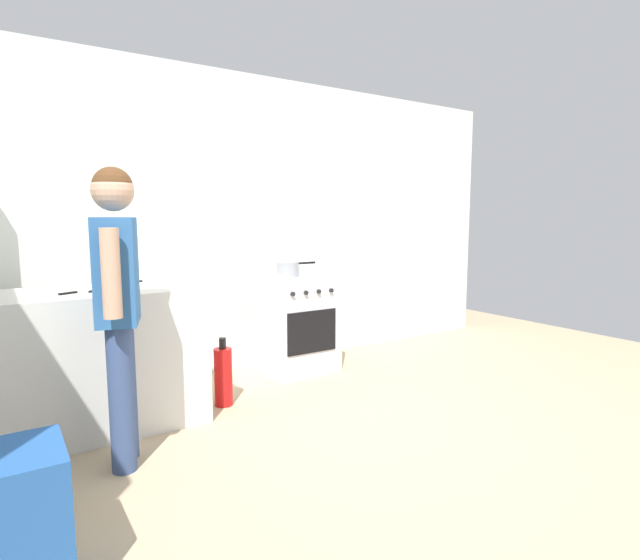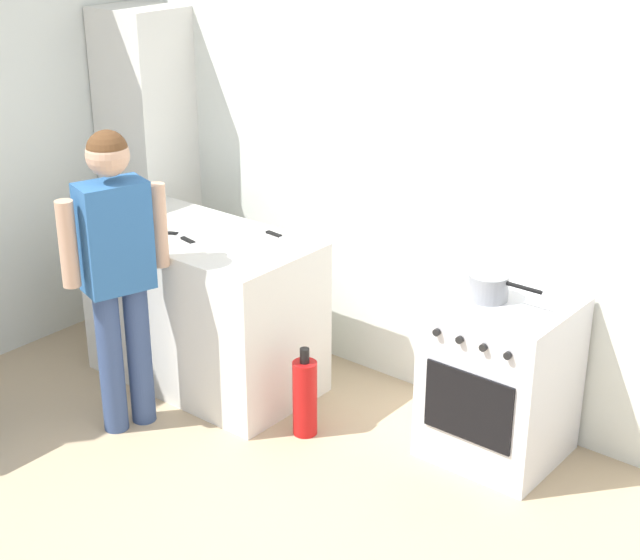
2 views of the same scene
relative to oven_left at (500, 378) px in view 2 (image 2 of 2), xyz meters
name	(u,v)px [view 2 (image 2 of 2)]	position (x,y,z in m)	size (l,w,h in m)	color
back_wall	(488,179)	(-0.35, 0.37, 0.87)	(6.00, 0.10, 2.60)	silver
counter_unit	(204,309)	(-1.70, -0.38, 0.02)	(1.30, 0.70, 0.90)	silver
oven_left	(500,378)	(0.00, 0.00, 0.00)	(0.63, 0.62, 0.85)	silver
pot	(489,287)	(-0.08, -0.04, 0.49)	(0.37, 0.19, 0.13)	gray
knife_chef	(183,234)	(-1.77, -0.45, 0.48)	(0.29, 0.16, 0.01)	silver
knife_paring	(278,235)	(-1.35, -0.13, 0.48)	(0.21, 0.05, 0.01)	silver
knife_utility	(194,243)	(-1.62, -0.51, 0.48)	(0.25, 0.07, 0.01)	silver
person	(116,258)	(-1.66, -1.00, 0.54)	(0.29, 0.55, 1.62)	#384C7A
fire_extinguisher	(305,397)	(-0.87, -0.48, -0.21)	(0.13, 0.13, 0.50)	red
larder_cabinet	(149,167)	(-2.65, 0.10, 0.57)	(0.48, 0.44, 2.00)	silver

